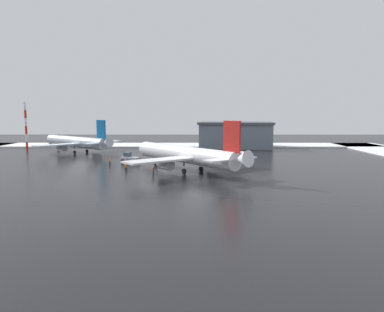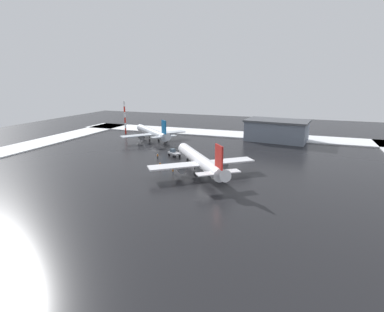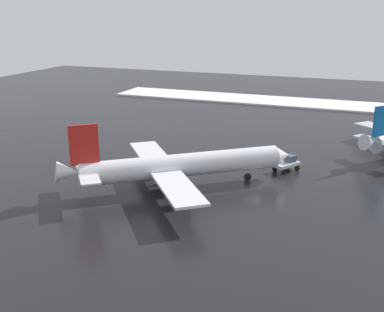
{
  "view_description": "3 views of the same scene",
  "coord_description": "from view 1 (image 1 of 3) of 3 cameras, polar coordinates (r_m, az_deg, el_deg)",
  "views": [
    {
      "loc": [
        -7.4,
        85.36,
        11.98
      ],
      "look_at": [
        -7.13,
        6.95,
        2.87
      ],
      "focal_mm": 35.0,
      "sensor_mm": 36.0,
      "label": 1
    },
    {
      "loc": [
        -31.47,
        85.65,
        25.54
      ],
      "look_at": [
        -1.74,
        4.82,
        3.09
      ],
      "focal_mm": 28.0,
      "sensor_mm": 36.0,
      "label": 2
    },
    {
      "loc": [
        -67.45,
        -16.16,
        25.67
      ],
      "look_at": [
        -1.49,
        9.43,
        3.76
      ],
      "focal_mm": 45.0,
      "sensor_mm": 36.0,
      "label": 3
    }
  ],
  "objects": [
    {
      "name": "ground_crew_near_tug",
      "position": [
        87.3,
        -12.42,
        -0.77
      ],
      "size": [
        0.36,
        0.36,
        1.71
      ],
      "rotation": [
        0.0,
        0.0,
        1.26
      ],
      "color": "black",
      "rests_on": "ground_plane"
    },
    {
      "name": "antenna_mast",
      "position": [
        132.12,
        -23.98,
        4.19
      ],
      "size": [
        0.7,
        0.7,
        15.34
      ],
      "color": "red",
      "rests_on": "ground_plane"
    },
    {
      "name": "ground_crew_mid_apron",
      "position": [
        72.33,
        -5.93,
        -2.16
      ],
      "size": [
        0.36,
        0.36,
        1.71
      ],
      "rotation": [
        0.0,
        0.0,
        0.42
      ],
      "color": "black",
      "rests_on": "ground_plane"
    },
    {
      "name": "airplane_parked_portside",
      "position": [
        116.49,
        -17.15,
        2.06
      ],
      "size": [
        27.4,
        25.47,
        9.95
      ],
      "rotation": [
        0.0,
        0.0,
        5.57
      ],
      "color": "silver",
      "rests_on": "ground_plane"
    },
    {
      "name": "ground_crew_beside_wing",
      "position": [
        77.48,
        -10.03,
        -1.64
      ],
      "size": [
        0.36,
        0.36,
        1.71
      ],
      "rotation": [
        0.0,
        0.0,
        1.93
      ],
      "color": "black",
      "rests_on": "ground_plane"
    },
    {
      "name": "airplane_parked_starboard",
      "position": [
        75.79,
        -0.89,
        0.2
      ],
      "size": [
        26.79,
        29.75,
        10.58
      ],
      "rotation": [
        0.0,
        0.0,
        5.38
      ],
      "color": "white",
      "rests_on": "ground_plane"
    },
    {
      "name": "snow_bank_far",
      "position": [
        136.07,
        -2.92,
        1.66
      ],
      "size": [
        152.0,
        16.0,
        0.44
      ],
      "primitive_type": "cube",
      "color": "white",
      "rests_on": "ground_plane"
    },
    {
      "name": "ground_plane",
      "position": [
        86.51,
        -4.71,
        -1.35
      ],
      "size": [
        240.0,
        240.0,
        0.0
      ],
      "primitive_type": "plane",
      "color": "black"
    },
    {
      "name": "cargo_hangar",
      "position": [
        128.92,
        6.72,
        3.23
      ],
      "size": [
        26.77,
        18.19,
        8.8
      ],
      "rotation": [
        0.0,
        0.0,
        -0.13
      ],
      "color": "slate",
      "rests_on": "ground_plane"
    },
    {
      "name": "pushback_tug",
      "position": [
        90.99,
        -9.49,
        -0.21
      ],
      "size": [
        5.08,
        4.25,
        2.5
      ],
      "rotation": [
        0.0,
        0.0,
        5.75
      ],
      "color": "silver",
      "rests_on": "ground_plane"
    }
  ]
}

